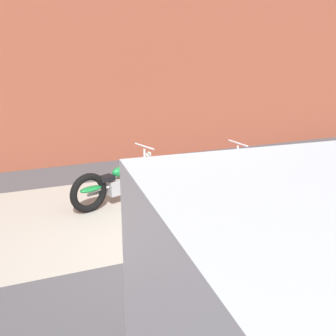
% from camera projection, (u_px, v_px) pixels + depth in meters
% --- Properties ---
extents(ground_plane, '(80.00, 80.00, 0.00)m').
position_uv_depth(ground_plane, '(187.00, 250.00, 6.00)').
color(ground_plane, '#47474C').
extents(sidewalk_slab, '(36.00, 3.50, 0.01)m').
position_uv_depth(sidewalk_slab, '(149.00, 207.00, 7.56)').
color(sidewalk_slab, '#9E998E').
rests_on(sidewalk_slab, ground).
extents(brick_building_wall, '(36.00, 0.50, 5.00)m').
position_uv_depth(brick_building_wall, '(102.00, 60.00, 9.86)').
color(brick_building_wall, brown).
rests_on(brick_building_wall, ground).
extents(motorcycle_green, '(1.93, 0.87, 1.03)m').
position_uv_depth(motorcycle_green, '(112.00, 185.00, 7.54)').
color(motorcycle_green, black).
rests_on(motorcycle_green, ground).
extents(motorcycle_purple, '(2.00, 0.60, 1.03)m').
position_uv_depth(motorcycle_purple, '(205.00, 179.00, 7.88)').
color(motorcycle_purple, black).
rests_on(motorcycle_purple, ground).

